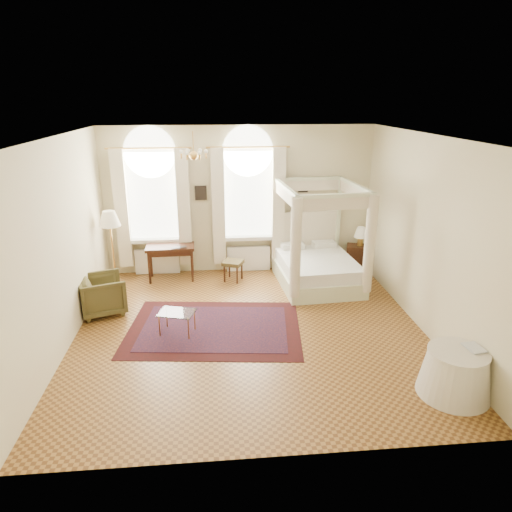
% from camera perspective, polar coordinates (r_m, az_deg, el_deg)
% --- Properties ---
extents(ground, '(6.00, 6.00, 0.00)m').
position_cam_1_polar(ground, '(8.11, -0.72, -9.22)').
color(ground, olive).
rests_on(ground, ground).
extents(room_walls, '(6.00, 6.00, 6.00)m').
position_cam_1_polar(room_walls, '(7.37, -0.78, 4.42)').
color(room_walls, beige).
rests_on(room_walls, ground).
extents(window_left, '(1.62, 0.27, 3.29)m').
position_cam_1_polar(window_left, '(10.34, -12.69, 5.52)').
color(window_left, white).
rests_on(window_left, room_walls).
extents(window_right, '(1.62, 0.27, 3.29)m').
position_cam_1_polar(window_right, '(10.28, -0.96, 5.92)').
color(window_right, white).
rests_on(window_right, room_walls).
extents(chandelier, '(0.51, 0.45, 0.50)m').
position_cam_1_polar(chandelier, '(8.36, -7.81, 12.51)').
color(chandelier, '#BB8A3E').
rests_on(chandelier, room_walls).
extents(wall_pictures, '(2.54, 0.03, 0.39)m').
position_cam_1_polar(wall_pictures, '(10.29, -1.65, 8.21)').
color(wall_pictures, black).
rests_on(wall_pictures, room_walls).
extents(canopy_bed, '(1.79, 2.14, 2.18)m').
position_cam_1_polar(canopy_bed, '(9.87, 7.72, -0.87)').
color(canopy_bed, beige).
rests_on(canopy_bed, ground).
extents(nightstand, '(0.52, 0.49, 0.60)m').
position_cam_1_polar(nightstand, '(10.93, 12.33, -0.20)').
color(nightstand, '#3A1B0F').
rests_on(nightstand, ground).
extents(nightstand_lamp, '(0.30, 0.30, 0.44)m').
position_cam_1_polar(nightstand_lamp, '(10.76, 12.96, 2.76)').
color(nightstand_lamp, '#BB8A3E').
rests_on(nightstand_lamp, nightstand).
extents(writing_desk, '(1.06, 0.58, 0.78)m').
position_cam_1_polar(writing_desk, '(10.19, -10.65, 0.66)').
color(writing_desk, '#3A1B0F').
rests_on(writing_desk, ground).
extents(laptop, '(0.37, 0.28, 0.03)m').
position_cam_1_polar(laptop, '(10.01, -9.66, 1.14)').
color(laptop, black).
rests_on(laptop, writing_desk).
extents(stool, '(0.52, 0.52, 0.46)m').
position_cam_1_polar(stool, '(10.05, -2.88, -1.03)').
color(stool, '#4A3B20').
rests_on(stool, ground).
extents(armchair, '(1.02, 1.01, 0.73)m').
position_cam_1_polar(armchair, '(9.04, -18.62, -4.58)').
color(armchair, '#433C1D').
rests_on(armchair, ground).
extents(coffee_table, '(0.68, 0.56, 0.41)m').
position_cam_1_polar(coffee_table, '(7.95, -9.88, -7.17)').
color(coffee_table, silver).
rests_on(coffee_table, ground).
extents(floor_lamp, '(0.43, 0.43, 1.68)m').
position_cam_1_polar(floor_lamp, '(9.80, -17.82, 3.98)').
color(floor_lamp, '#BB8A3E').
rests_on(floor_lamp, ground).
extents(oriental_rug, '(3.22, 2.48, 0.01)m').
position_cam_1_polar(oriental_rug, '(8.19, -5.22, -8.95)').
color(oriental_rug, '#380D0E').
rests_on(oriental_rug, ground).
extents(side_table, '(0.98, 0.98, 0.67)m').
position_cam_1_polar(side_table, '(6.95, 23.64, -13.24)').
color(side_table, white).
rests_on(side_table, ground).
extents(book, '(0.25, 0.32, 0.03)m').
position_cam_1_polar(book, '(6.85, 24.88, -10.50)').
color(book, black).
rests_on(book, side_table).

